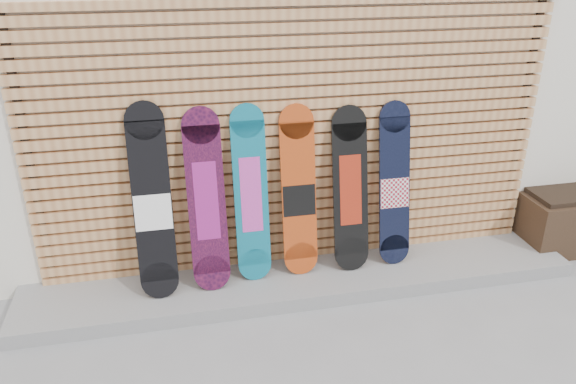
% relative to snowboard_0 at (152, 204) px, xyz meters
% --- Properties ---
extents(ground, '(80.00, 80.00, 0.00)m').
position_rel_snowboard_0_xyz_m(ground, '(1.32, -0.75, -0.85)').
color(ground, gray).
rests_on(ground, ground).
extents(building, '(12.00, 5.00, 3.60)m').
position_rel_snowboard_0_xyz_m(building, '(1.82, 2.75, 0.95)').
color(building, silver).
rests_on(building, ground).
extents(concrete_step, '(4.60, 0.70, 0.12)m').
position_rel_snowboard_0_xyz_m(concrete_step, '(1.17, -0.07, -0.79)').
color(concrete_step, gray).
rests_on(concrete_step, ground).
extents(slat_wall, '(4.26, 0.08, 2.29)m').
position_rel_snowboard_0_xyz_m(slat_wall, '(1.17, 0.22, 0.36)').
color(slat_wall, tan).
rests_on(slat_wall, ground).
extents(snowboard_0, '(0.29, 0.38, 1.49)m').
position_rel_snowboard_0_xyz_m(snowboard_0, '(0.00, 0.00, 0.00)').
color(snowboard_0, black).
rests_on(snowboard_0, concrete_step).
extents(snowboard_1, '(0.29, 0.36, 1.42)m').
position_rel_snowboard_0_xyz_m(snowboard_1, '(0.41, 0.01, -0.02)').
color(snowboard_1, black).
rests_on(snowboard_1, concrete_step).
extents(snowboard_2, '(0.27, 0.28, 1.42)m').
position_rel_snowboard_0_xyz_m(snowboard_2, '(0.76, 0.05, -0.02)').
color(snowboard_2, '#0D6780').
rests_on(snowboard_2, concrete_step).
extents(snowboard_3, '(0.28, 0.27, 1.40)m').
position_rel_snowboard_0_xyz_m(snowboard_3, '(1.15, 0.05, -0.04)').
color(snowboard_3, '#AF3D12').
rests_on(snowboard_3, concrete_step).
extents(snowboard_4, '(0.29, 0.31, 1.36)m').
position_rel_snowboard_0_xyz_m(snowboard_4, '(1.58, 0.04, -0.05)').
color(snowboard_4, black).
rests_on(snowboard_4, concrete_step).
extents(snowboard_5, '(0.26, 0.29, 1.38)m').
position_rel_snowboard_0_xyz_m(snowboard_5, '(1.97, 0.05, -0.06)').
color(snowboard_5, black).
rests_on(snowboard_5, concrete_step).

